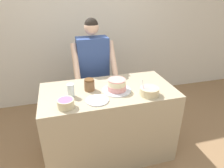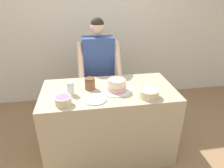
# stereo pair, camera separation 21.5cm
# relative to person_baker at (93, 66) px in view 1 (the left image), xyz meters

# --- Properties ---
(wall_back) EXTENTS (10.00, 0.05, 2.60)m
(wall_back) POSITION_rel_person_baker_xyz_m (0.04, 0.84, 0.37)
(wall_back) COLOR silver
(wall_back) RESTS_ON ground_plane
(counter) EXTENTS (1.48, 0.75, 0.89)m
(counter) POSITION_rel_person_baker_xyz_m (0.04, -0.66, -0.49)
(counter) COLOR tan
(counter) RESTS_ON ground_plane
(person_baker) EXTENTS (0.57, 0.46, 1.57)m
(person_baker) POSITION_rel_person_baker_xyz_m (0.00, 0.00, 0.00)
(person_baker) COLOR #2D2D38
(person_baker) RESTS_ON ground_plane
(cake) EXTENTS (0.32, 0.32, 0.14)m
(cake) POSITION_rel_person_baker_xyz_m (0.13, -0.71, 0.02)
(cake) COLOR silver
(cake) RESTS_ON counter
(frosting_bowl_purple) EXTENTS (0.16, 0.16, 0.08)m
(frosting_bowl_purple) POSITION_rel_person_baker_xyz_m (-0.43, -0.91, 0.00)
(frosting_bowl_purple) COLOR beige
(frosting_bowl_purple) RESTS_ON counter
(frosting_bowl_pink) EXTENTS (0.20, 0.20, 0.17)m
(frosting_bowl_pink) POSITION_rel_person_baker_xyz_m (0.43, -0.90, 0.00)
(frosting_bowl_pink) COLOR beige
(frosting_bowl_pink) RESTS_ON counter
(drinking_glass) EXTENTS (0.07, 0.07, 0.14)m
(drinking_glass) POSITION_rel_person_baker_xyz_m (-0.36, -0.71, 0.03)
(drinking_glass) COLOR silver
(drinking_glass) RESTS_ON counter
(ceramic_plate) EXTENTS (0.23, 0.23, 0.01)m
(ceramic_plate) POSITION_rel_person_baker_xyz_m (-0.12, -0.87, -0.04)
(ceramic_plate) COLOR silver
(ceramic_plate) RESTS_ON counter
(stoneware_jar) EXTENTS (0.11, 0.11, 0.13)m
(stoneware_jar) POSITION_rel_person_baker_xyz_m (-0.16, -0.62, 0.02)
(stoneware_jar) COLOR brown
(stoneware_jar) RESTS_ON counter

